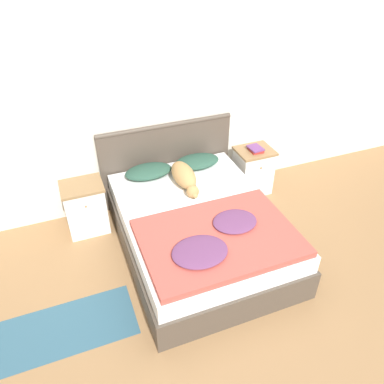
% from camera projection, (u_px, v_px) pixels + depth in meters
% --- Properties ---
extents(ground_plane, '(16.00, 16.00, 0.00)m').
position_uv_depth(ground_plane, '(249.00, 315.00, 3.48)').
color(ground_plane, '#997047').
extents(wall_back, '(9.00, 0.06, 2.55)m').
position_uv_depth(wall_back, '(171.00, 102.00, 4.34)').
color(wall_back, silver).
rests_on(wall_back, ground_plane).
extents(bed, '(1.59, 2.09, 0.54)m').
position_uv_depth(bed, '(199.00, 230.00, 4.04)').
color(bed, '#4C4238').
rests_on(bed, ground_plane).
extents(headboard, '(1.67, 0.06, 1.05)m').
position_uv_depth(headboard, '(167.00, 160.00, 4.68)').
color(headboard, '#4C4238').
rests_on(headboard, ground_plane).
extents(nightstand_left, '(0.46, 0.40, 0.62)m').
position_uv_depth(nightstand_left, '(86.00, 207.00, 4.29)').
color(nightstand_left, white).
rests_on(nightstand_left, ground_plane).
extents(nightstand_right, '(0.46, 0.40, 0.62)m').
position_uv_depth(nightstand_right, '(253.00, 170.00, 4.93)').
color(nightstand_right, white).
rests_on(nightstand_right, ground_plane).
extents(pillow_left, '(0.56, 0.33, 0.12)m').
position_uv_depth(pillow_left, '(149.00, 171.00, 4.38)').
color(pillow_left, '#284C3D').
rests_on(pillow_left, bed).
extents(pillow_right, '(0.56, 0.33, 0.12)m').
position_uv_depth(pillow_right, '(197.00, 162.00, 4.56)').
color(pillow_right, '#284C3D').
rests_on(pillow_right, bed).
extents(quilt, '(1.45, 1.04, 0.12)m').
position_uv_depth(quilt, '(218.00, 238.00, 3.48)').
color(quilt, '#BC4C42').
rests_on(quilt, bed).
extents(dog, '(0.23, 0.71, 0.22)m').
position_uv_depth(dog, '(184.00, 176.00, 4.22)').
color(dog, tan).
rests_on(dog, bed).
extents(book_stack, '(0.17, 0.20, 0.05)m').
position_uv_depth(book_stack, '(256.00, 149.00, 4.72)').
color(book_stack, '#AD2D28').
rests_on(book_stack, nightstand_right).
extents(rug, '(1.20, 0.58, 0.00)m').
position_uv_depth(rug, '(68.00, 328.00, 3.37)').
color(rug, '#335B70').
rests_on(rug, ground_plane).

